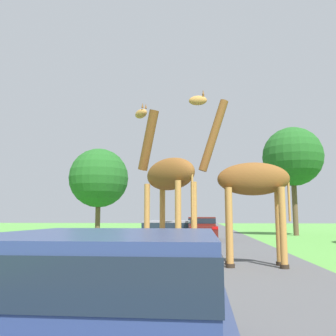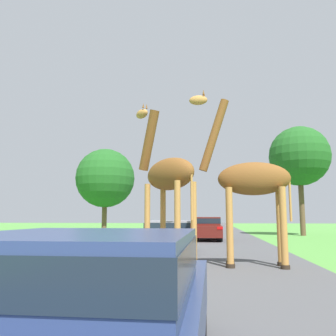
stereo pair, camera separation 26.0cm
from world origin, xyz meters
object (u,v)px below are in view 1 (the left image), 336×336
car_queue_right (202,228)px  tree_right_cluster (293,157)px  giraffe_companion (249,183)px  giraffe_near_road (167,177)px  car_lead_maroon (105,311)px  car_queue_left (168,236)px  tree_centre_back (99,178)px

car_queue_right → tree_right_cluster: bearing=40.4°
giraffe_companion → giraffe_near_road: bearing=100.5°
car_lead_maroon → car_queue_left: bearing=93.1°
car_queue_right → car_lead_maroon: bearing=-92.1°
car_lead_maroon → tree_centre_back: tree_centre_back is taller
giraffe_companion → car_queue_right: (-1.42, 11.53, -1.66)m
car_queue_left → tree_right_cluster: (8.41, 14.29, 5.35)m
car_lead_maroon → tree_centre_back: size_ratio=0.61×
car_queue_right → giraffe_near_road: bearing=-94.7°
car_queue_right → car_queue_left: (-1.31, -8.26, -0.06)m
tree_right_cluster → giraffe_near_road: bearing=-114.3°
car_queue_right → car_queue_left: size_ratio=0.92×
giraffe_companion → car_queue_left: (-2.73, 3.27, -1.71)m
giraffe_companion → tree_centre_back: size_ratio=0.70×
giraffe_companion → car_queue_right: 11.73m
car_queue_right → car_queue_left: 8.37m
giraffe_near_road → car_lead_maroon: size_ratio=1.11×
tree_centre_back → tree_right_cluster: 16.56m
car_lead_maroon → car_queue_right: (0.71, 19.33, 0.03)m
tree_centre_back → tree_right_cluster: (16.28, -2.81, 1.19)m
giraffe_near_road → tree_centre_back: tree_centre_back is taller
giraffe_near_road → tree_right_cluster: 19.96m
giraffe_companion → tree_centre_back: bearing=29.4°
tree_centre_back → giraffe_near_road: bearing=-68.4°
car_lead_maroon → tree_right_cluster: 27.06m
giraffe_companion → car_queue_right: bearing=9.0°
car_queue_left → tree_right_cluster: size_ratio=0.55×
giraffe_companion → car_queue_left: size_ratio=1.15×
car_queue_right → car_queue_left: car_queue_right is taller
giraffe_near_road → car_queue_right: size_ratio=1.20×
car_queue_left → tree_centre_back: bearing=114.7°
tree_centre_back → car_queue_left: bearing=-65.3°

